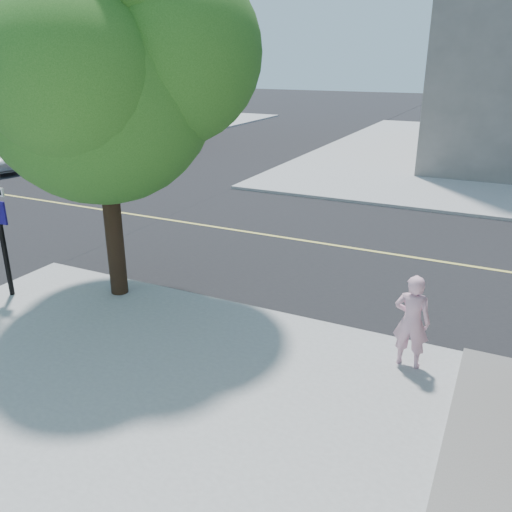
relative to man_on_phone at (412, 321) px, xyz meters
The scene contains 6 objects.
ground 7.70m from the man_on_phone, behind, with size 140.00×140.00×0.00m, color black.
road_ew 9.32m from the man_on_phone, 145.04° to the left, with size 140.00×9.00×0.01m, color black.
sidewalk_nw 37.89m from the man_on_phone, 143.90° to the left, with size 26.00×25.00×0.12m, color #9B9B9B.
church 33.99m from the man_on_phone, 145.72° to the left, with size 15.20×12.00×14.40m.
man_on_phone is the anchor object (origin of this frame).
street_tree 7.09m from the man_on_phone, behind, with size 5.46×4.97×7.25m.
Camera 1 is at (8.66, -8.57, 4.82)m, focal length 37.12 mm.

